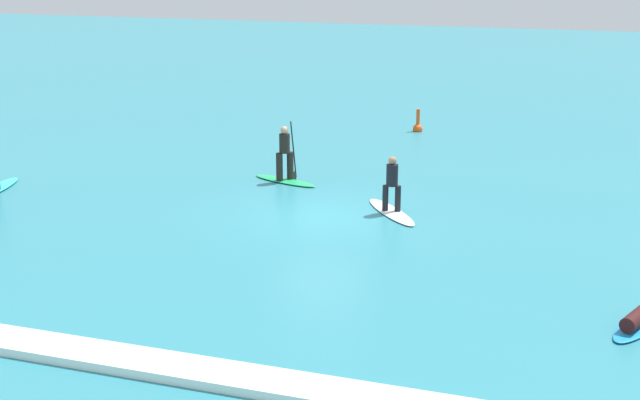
# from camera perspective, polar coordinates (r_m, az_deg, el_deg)

# --- Properties ---
(ground_plane) EXTENTS (120.00, 120.00, 0.00)m
(ground_plane) POSITION_cam_1_polar(r_m,az_deg,el_deg) (24.65, 0.00, -1.11)
(ground_plane) COLOR teal
(ground_plane) RESTS_ON ground
(surfer_on_white_board) EXTENTS (2.22, 2.59, 1.70)m
(surfer_on_white_board) POSITION_cam_1_polar(r_m,az_deg,el_deg) (24.91, 4.78, 0.20)
(surfer_on_white_board) COLOR white
(surfer_on_white_board) RESTS_ON ground_plane
(surfer_on_green_board) EXTENTS (2.51, 1.33, 2.04)m
(surfer_on_green_board) POSITION_cam_1_polar(r_m,az_deg,el_deg) (28.12, -2.34, 2.38)
(surfer_on_green_board) COLOR #23B266
(surfer_on_green_board) RESTS_ON ground_plane
(marker_buoy) EXTENTS (0.41, 0.41, 1.04)m
(marker_buoy) POSITION_cam_1_polar(r_m,az_deg,el_deg) (36.17, 6.51, 4.86)
(marker_buoy) COLOR #E55119
(marker_buoy) RESTS_ON ground_plane
(wave_crest) EXTENTS (25.86, 0.90, 0.18)m
(wave_crest) POSITION_cam_1_polar(r_m,az_deg,el_deg) (16.35, -10.82, -10.72)
(wave_crest) COLOR white
(wave_crest) RESTS_ON ground_plane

